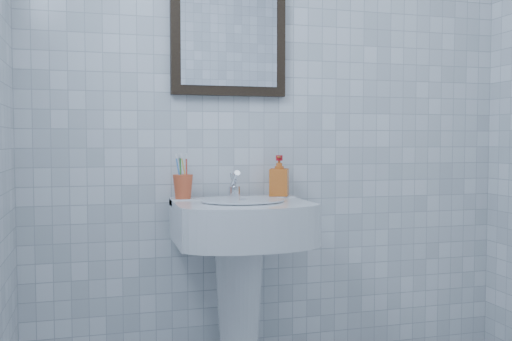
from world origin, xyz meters
name	(u,v)px	position (x,y,z in m)	size (l,w,h in m)	color
wall_back	(279,95)	(0.00, 1.20, 1.25)	(2.20, 0.02, 2.50)	white
washbasin	(240,264)	(-0.23, 0.98, 0.55)	(0.53, 0.39, 0.81)	white
faucet	(235,187)	(-0.23, 1.08, 0.85)	(0.05, 0.10, 0.12)	silver
toothbrush_cup	(183,187)	(-0.45, 1.09, 0.86)	(0.08, 0.08, 0.10)	#D9522D
soap_dispenser	(279,176)	(-0.03, 1.10, 0.89)	(0.08, 0.08, 0.17)	#C04912
wall_mirror	(229,23)	(-0.23, 1.18, 1.55)	(0.50, 0.04, 0.62)	black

